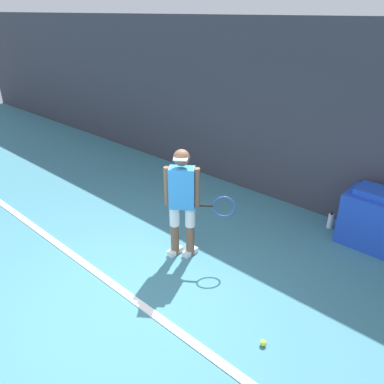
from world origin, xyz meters
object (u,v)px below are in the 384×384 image
(covered_chair, at_px, (370,218))
(tennis_ball, at_px, (263,343))
(tennis_player, at_px, (183,200))
(water_bottle, at_px, (330,221))

(covered_chair, bearing_deg, tennis_ball, -91.69)
(tennis_player, height_order, covered_chair, tennis_player)
(tennis_player, distance_m, covered_chair, 2.83)
(tennis_player, relative_size, covered_chair, 1.79)
(tennis_player, height_order, water_bottle, tennis_player)
(tennis_ball, height_order, water_bottle, water_bottle)
(covered_chair, relative_size, water_bottle, 3.32)
(tennis_ball, relative_size, covered_chair, 0.08)
(tennis_player, height_order, tennis_ball, tennis_player)
(water_bottle, bearing_deg, tennis_ball, -79.67)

